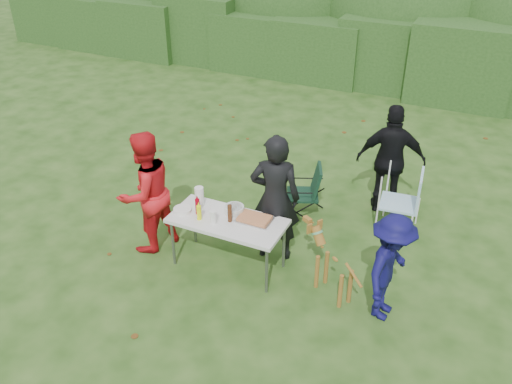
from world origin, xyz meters
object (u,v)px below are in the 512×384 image
at_px(camping_chair, 303,192).
at_px(ketchup_bottle, 198,207).
at_px(person_black_puffy, 391,160).
at_px(child, 390,268).
at_px(person_red_jacket, 146,193).
at_px(mustard_bottle, 199,213).
at_px(lawn_chair, 400,201).
at_px(folding_table, 228,223).
at_px(paper_towel_roll, 199,196).
at_px(person_cook, 275,198).
at_px(dog, 334,268).
at_px(beer_bottle, 230,213).

xyz_separation_m(camping_chair, ketchup_bottle, (-0.87, -1.60, 0.42)).
height_order(person_black_puffy, child, person_black_puffy).
distance_m(person_red_jacket, mustard_bottle, 0.88).
height_order(person_black_puffy, lawn_chair, person_black_puffy).
height_order(folding_table, paper_towel_roll, paper_towel_roll).
xyz_separation_m(person_black_puffy, camping_chair, (-1.11, -0.72, -0.44)).
bearing_deg(person_cook, person_red_jacket, 2.00).
xyz_separation_m(person_red_jacket, child, (3.31, 0.02, -0.18)).
xyz_separation_m(person_red_jacket, camping_chair, (1.66, 1.62, -0.44)).
relative_size(dog, beer_bottle, 3.69).
relative_size(person_black_puffy, paper_towel_roll, 6.68).
bearing_deg(person_red_jacket, camping_chair, 152.65).
relative_size(person_red_jacket, mustard_bottle, 8.72).
distance_m(person_red_jacket, paper_towel_roll, 0.74).
xyz_separation_m(child, camping_chair, (-1.65, 1.60, -0.27)).
bearing_deg(dog, camping_chair, -26.08).
bearing_deg(mustard_bottle, person_cook, 38.55).
xyz_separation_m(person_cook, lawn_chair, (1.40, 1.33, -0.42)).
xyz_separation_m(person_black_puffy, beer_bottle, (-1.52, -2.30, -0.01)).
distance_m(folding_table, person_red_jacket, 1.22).
bearing_deg(lawn_chair, beer_bottle, 39.33).
xyz_separation_m(folding_table, camping_chair, (0.46, 1.56, -0.26)).
relative_size(folding_table, person_cook, 0.83).
bearing_deg(camping_chair, person_red_jacket, 21.63).
distance_m(camping_chair, mustard_bottle, 1.92).
distance_m(folding_table, ketchup_bottle, 0.45).
bearing_deg(mustard_bottle, dog, 5.60).
relative_size(child, ketchup_bottle, 6.30).
relative_size(person_black_puffy, ketchup_bottle, 7.90).
relative_size(person_black_puffy, lawn_chair, 1.76).
relative_size(camping_chair, lawn_chair, 0.87).
bearing_deg(mustard_bottle, ketchup_bottle, 128.25).
bearing_deg(folding_table, dog, 1.21).
bearing_deg(child, paper_towel_roll, 92.43).
bearing_deg(ketchup_bottle, lawn_chair, 39.18).
distance_m(person_cook, person_black_puffy, 2.12).
bearing_deg(beer_bottle, child, -0.57).
xyz_separation_m(camping_chair, mustard_bottle, (-0.79, -1.70, 0.41)).
distance_m(person_cook, ketchup_bottle, 1.01).
height_order(lawn_chair, beer_bottle, lawn_chair).
height_order(beer_bottle, paper_towel_roll, paper_towel_roll).
distance_m(person_black_puffy, beer_bottle, 2.76).
relative_size(camping_chair, ketchup_bottle, 3.89).
distance_m(person_black_puffy, ketchup_bottle, 3.05).
bearing_deg(camping_chair, paper_towel_roll, 32.66).
distance_m(person_black_puffy, child, 2.39).
bearing_deg(person_black_puffy, ketchup_bottle, 35.99).
distance_m(folding_table, dog, 1.47).
height_order(person_black_puffy, paper_towel_roll, person_black_puffy).
height_order(person_cook, dog, person_cook).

